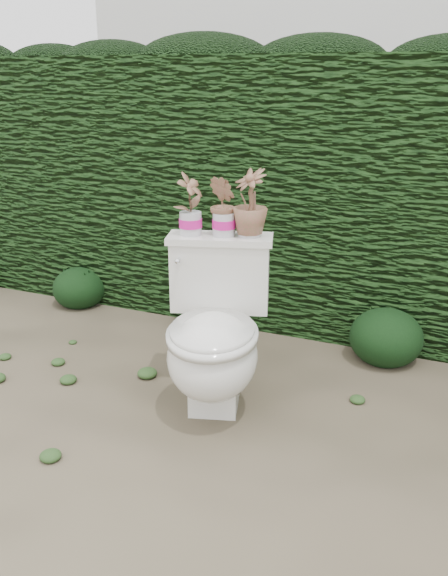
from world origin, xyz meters
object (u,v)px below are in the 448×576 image
at_px(potted_plant_right, 250,205).
at_px(toilet, 215,337).
at_px(potted_plant_left, 190,206).
at_px(potted_plant_center, 224,207).

bearing_deg(potted_plant_right, toilet, -71.81).
bearing_deg(potted_plant_right, potted_plant_left, -131.67).
height_order(potted_plant_center, potted_plant_right, potted_plant_right).
distance_m(potted_plant_left, potted_plant_center, 0.16).
relative_size(toilet, potted_plant_center, 2.88).
bearing_deg(potted_plant_center, potted_plant_right, 63.93).
distance_m(potted_plant_center, potted_plant_right, 0.12).
distance_m(potted_plant_left, potted_plant_right, 0.28).
height_order(potted_plant_left, potted_plant_right, potted_plant_right).
bearing_deg(potted_plant_left, potted_plant_center, -60.75).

